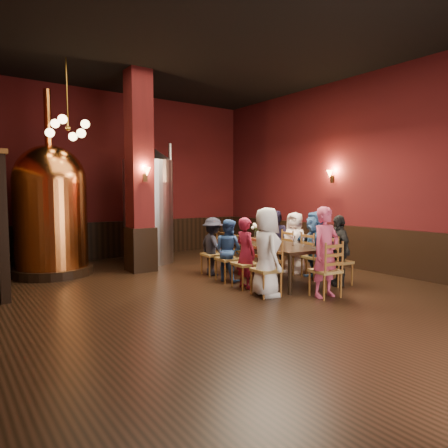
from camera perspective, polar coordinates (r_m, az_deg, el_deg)
room at (r=6.97m, az=-0.29°, el=8.30°), size 10.00×10.02×4.50m
wainscot_right at (r=9.87m, az=18.85°, el=-3.25°), size 0.08×9.90×1.00m
wainscot_back at (r=11.44m, az=-14.82°, el=-2.13°), size 7.90×0.08×1.00m
column at (r=9.26m, az=-11.99°, el=7.25°), size 0.58×0.58×4.50m
pendant_cluster at (r=8.95m, az=-21.40°, el=12.62°), size 0.90×0.90×1.70m
sconce_wall at (r=10.23m, az=15.23°, el=6.64°), size 0.20×0.20×0.36m
sconce_column at (r=8.99m, az=-11.21°, el=7.03°), size 0.20×0.20×0.36m
dining_table at (r=8.24m, az=6.89°, el=-3.21°), size 1.27×2.50×0.75m
chair_0 at (r=6.99m, az=6.03°, el=-6.49°), size 0.51×0.51×0.92m
person_0 at (r=6.93m, az=6.05°, el=-4.00°), size 0.70×0.87×1.54m
chair_1 at (r=7.53m, az=3.09°, el=-5.67°), size 0.51×0.51×0.92m
person_1 at (r=7.50m, az=3.10°, el=-4.13°), size 0.33×0.49×1.33m
chair_2 at (r=8.09m, az=0.60°, el=-4.95°), size 0.51×0.51×0.92m
person_2 at (r=8.07m, az=0.60°, el=-3.77°), size 0.45×0.67×1.26m
chair_3 at (r=8.67m, az=-1.60°, el=-4.32°), size 0.51×0.51×0.92m
person_3 at (r=8.65m, az=-1.60°, el=-3.22°), size 0.52×0.84×1.26m
chair_4 at (r=8.07m, az=16.01°, el=-5.16°), size 0.51×0.51×0.92m
person_4 at (r=8.04m, az=16.04°, el=-3.61°), size 0.65×0.86×1.36m
chair_5 at (r=8.55m, az=12.82°, el=-4.56°), size 0.51×0.51×0.92m
person_5 at (r=8.51m, az=12.85°, el=-2.93°), size 0.84×1.37×1.41m
chair_6 at (r=9.04m, az=10.02°, el=-4.02°), size 0.51×0.51×0.92m
person_6 at (r=9.01m, az=10.04°, el=-2.65°), size 0.53×0.72×1.36m
chair_7 at (r=9.57m, az=7.49°, el=-3.53°), size 0.51×0.51×0.92m
person_7 at (r=9.54m, az=7.50°, el=-2.20°), size 0.49×0.73×1.36m
chair_8 at (r=7.10m, az=14.28°, el=-6.43°), size 0.51×0.51×0.92m
person_8 at (r=7.04m, az=14.33°, el=-3.91°), size 0.58×0.40×1.55m
copper_kettle at (r=9.39m, az=-23.51°, el=2.04°), size 1.97×1.97×3.97m
steel_vessel at (r=10.35m, az=-10.74°, el=2.86°), size 1.45×1.45×3.01m
rose_vase at (r=8.80m, az=4.70°, el=-0.67°), size 0.22×0.22×0.38m
wine_glass_0 at (r=7.90m, az=11.27°, el=-2.52°), size 0.07×0.07×0.17m
wine_glass_1 at (r=7.60m, az=12.66°, el=-2.82°), size 0.07×0.07×0.17m
wine_glass_2 at (r=8.81m, az=4.82°, el=-1.73°), size 0.07×0.07×0.17m
wine_glass_3 at (r=8.55m, az=6.73°, el=-1.94°), size 0.07×0.07×0.17m
wine_glass_4 at (r=8.18m, az=9.91°, el=-2.27°), size 0.07×0.07×0.17m
wine_glass_5 at (r=7.97m, az=9.83°, el=-2.45°), size 0.07×0.07×0.17m
wine_glass_6 at (r=8.04m, az=5.48°, el=-2.34°), size 0.07×0.07×0.17m
wine_glass_7 at (r=8.63m, az=5.50°, el=-1.87°), size 0.07×0.07×0.17m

